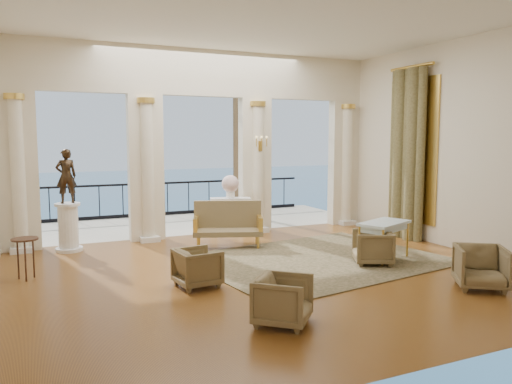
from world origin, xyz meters
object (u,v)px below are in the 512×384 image
armchair_b (481,265)px  armchair_a (283,298)px  armchair_c (373,246)px  game_table (384,226)px  settee (228,224)px  console_table (230,204)px  side_table (25,244)px  armchair_d (198,266)px  statue (66,176)px  pedestal (68,228)px

armchair_b → armchair_a: bearing=-144.4°
armchair_b → armchair_c: (-0.61, 1.98, -0.02)m
armchair_c → game_table: game_table is taller
settee → armchair_c: bearing=-33.0°
console_table → side_table: size_ratio=1.47×
settee → console_table: settee is taller
armchair_b → console_table: bearing=144.2°
armchair_d → statue: (-1.73, 3.55, 1.26)m
console_table → side_table: bearing=-139.1°
armchair_a → side_table: bearing=81.9°
pedestal → settee: bearing=-16.2°
armchair_b → armchair_c: size_ratio=1.06×
armchair_a → armchair_c: (2.98, 2.04, 0.01)m
armchair_a → game_table: size_ratio=0.55×
armchair_c → armchair_a: bearing=-28.1°
pedestal → console_table: (3.78, 0.20, 0.28)m
armchair_c → settee: settee is taller
statue → console_table: bearing=176.5°
armchair_b → side_table: bearing=-173.7°
settee → statue: bearing=-175.9°
settee → side_table: bearing=-145.7°
game_table → pedestal: size_ratio=1.22×
armchair_c → console_table: (-1.44, 3.76, 0.41)m
statue → console_table: (3.78, 0.20, -0.83)m
armchair_a → armchair_c: bearing=-13.8°
pedestal → statue: 1.11m
console_table → armchair_d: bearing=-103.0°
armchair_c → settee: size_ratio=0.44×
armchair_b → armchair_c: armchair_b is taller
armchair_a → armchair_b: armchair_b is taller
armchair_b → console_table: 6.11m
armchair_a → pedestal: 6.04m
armchair_a → console_table: 6.02m
armchair_b → statue: (-5.83, 5.55, 1.22)m
settee → side_table: size_ratio=2.30×
statue → armchair_c: bearing=139.1°
game_table → statue: statue is taller
game_table → console_table: bearing=94.4°
armchair_d → game_table: (3.90, 0.17, 0.34)m
side_table → settee: bearing=14.0°
armchair_a → armchair_b: 3.60m
armchair_a → pedestal: pedestal is taller
armchair_b → settee: bearing=153.8°
armchair_c → statue: statue is taller
pedestal → statue: bearing=116.6°
armchair_d → settee: (1.53, 2.60, 0.15)m
armchair_b → armchair_d: armchair_b is taller
armchair_a → armchair_d: bearing=55.6°
settee → armchair_a: bearing=-82.2°
armchair_a → side_table: 4.76m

